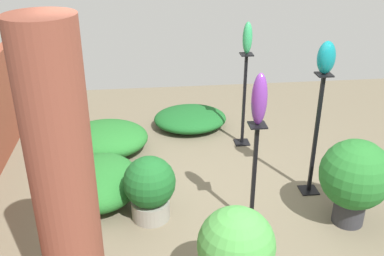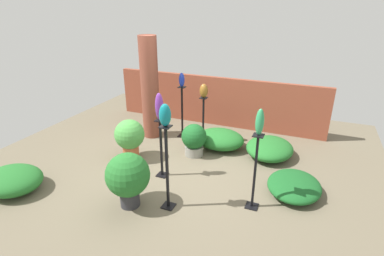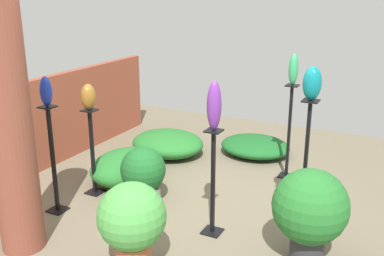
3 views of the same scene
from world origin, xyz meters
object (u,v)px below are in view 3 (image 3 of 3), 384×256
object	(u,v)px
art_vase_violet	(214,106)
art_vase_bronze	(88,97)
pedestal_teal	(305,171)
pedestal_bronze	(93,156)
art_vase_cobalt	(46,91)
potted_plant_near_pillar	(310,209)
potted_plant_walkway_edge	(132,221)
pedestal_jade	(289,136)
pedestal_cobalt	(53,165)
pedestal_violet	(213,187)
potted_plant_front_right	(143,174)
art_vase_teal	(312,83)
brick_pillar	(10,132)
art_vase_jade	(293,69)

from	to	relation	value
art_vase_violet	art_vase_bronze	xyz separation A→B (m)	(0.19, 1.71, -0.14)
pedestal_teal	art_vase_violet	world-z (taller)	art_vase_violet
pedestal_bronze	art_vase_bronze	xyz separation A→B (m)	(0.00, 0.00, 0.75)
pedestal_bronze	art_vase_cobalt	distance (m)	1.09
art_vase_cobalt	potted_plant_near_pillar	world-z (taller)	art_vase_cobalt
pedestal_bronze	potted_plant_walkway_edge	size ratio (longest dim) A/B	1.26
pedestal_jade	art_vase_cobalt	distance (m)	3.12
pedestal_bronze	pedestal_jade	bearing A→B (deg)	-51.44
pedestal_cobalt	pedestal_jade	world-z (taller)	pedestal_jade
pedestal_teal	potted_plant_walkway_edge	size ratio (longest dim) A/B	1.65
pedestal_violet	potted_plant_front_right	world-z (taller)	pedestal_violet
pedestal_jade	art_vase_teal	world-z (taller)	art_vase_teal
pedestal_bronze	potted_plant_near_pillar	xyz separation A→B (m)	(-0.25, -2.72, 0.05)
art_vase_teal	potted_plant_near_pillar	world-z (taller)	art_vase_teal
art_vase_violet	art_vase_cobalt	bearing A→B (deg)	102.05
pedestal_cobalt	pedestal_jade	xyz separation A→B (m)	(2.17, -2.09, 0.01)
art_vase_teal	art_vase_cobalt	bearing A→B (deg)	109.40
pedestal_jade	potted_plant_near_pillar	size ratio (longest dim) A/B	1.38
pedestal_bronze	potted_plant_front_right	bearing A→B (deg)	-85.71
pedestal_jade	art_vase_teal	bearing A→B (deg)	-157.70
pedestal_teal	art_vase_teal	size ratio (longest dim) A/B	4.18
pedestal_violet	art_vase_bronze	world-z (taller)	art_vase_bronze
pedestal_bronze	art_vase_violet	bearing A→B (deg)	-96.32
potted_plant_front_right	potted_plant_walkway_edge	bearing A→B (deg)	-150.80
brick_pillar	pedestal_teal	world-z (taller)	brick_pillar
pedestal_cobalt	art_vase_teal	xyz separation A→B (m)	(0.92, -2.60, 1.01)
potted_plant_walkway_edge	pedestal_violet	bearing A→B (deg)	-21.12
art_vase_cobalt	art_vase_jade	size ratio (longest dim) A/B	0.81
pedestal_violet	art_vase_bronze	distance (m)	1.87
art_vase_cobalt	art_vase_teal	bearing A→B (deg)	-70.60
pedestal_teal	art_vase_violet	xyz separation A→B (m)	(-0.53, 0.80, 0.73)
art_vase_cobalt	art_vase_bronze	size ratio (longest dim) A/B	1.05
pedestal_bronze	art_vase_cobalt	bearing A→B (deg)	171.67
pedestal_jade	potted_plant_near_pillar	distance (m)	1.98
potted_plant_walkway_edge	pedestal_jade	bearing A→B (deg)	-13.44
pedestal_teal	art_vase_jade	size ratio (longest dim) A/B	3.49
potted_plant_near_pillar	art_vase_jade	bearing A→B (deg)	21.17
art_vase_violet	brick_pillar	bearing A→B (deg)	125.06
pedestal_jade	art_vase_jade	distance (m)	0.89
art_vase_jade	potted_plant_walkway_edge	size ratio (longest dim) A/B	0.47
art_vase_teal	potted_plant_near_pillar	size ratio (longest dim) A/B	0.37
pedestal_bronze	potted_plant_near_pillar	size ratio (longest dim) A/B	1.17
pedestal_jade	potted_plant_front_right	bearing A→B (deg)	139.83
brick_pillar	art_vase_violet	world-z (taller)	brick_pillar
brick_pillar	pedestal_violet	distance (m)	2.03
art_vase_bronze	pedestal_bronze	bearing A→B (deg)	0.00
art_vase_bronze	art_vase_jade	bearing A→B (deg)	-51.44
pedestal_jade	art_vase_bronze	bearing A→B (deg)	128.56
pedestal_teal	art_vase_teal	bearing A→B (deg)	-75.96
brick_pillar	pedestal_bronze	distance (m)	1.48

